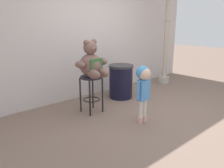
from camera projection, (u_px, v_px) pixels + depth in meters
name	position (u px, v px, depth m)	size (l,w,h in m)	color
ground_plane	(152.00, 116.00, 4.33)	(24.00, 24.00, 0.00)	#786154
building_wall	(86.00, 23.00, 5.31)	(6.80, 0.30, 3.32)	beige
bar_stool_with_teddy	(91.00, 86.00, 4.40)	(0.40, 0.40, 0.71)	#221E2D
teddy_bear	(92.00, 63.00, 4.26)	(0.65, 0.59, 0.68)	brown
child_walking	(143.00, 82.00, 3.87)	(0.32, 0.25, 0.99)	#D6A398
trash_bin	(121.00, 81.00, 5.28)	(0.55, 0.55, 0.75)	black
lamppost	(166.00, 40.00, 6.31)	(0.29, 0.29, 2.98)	#ADA89B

